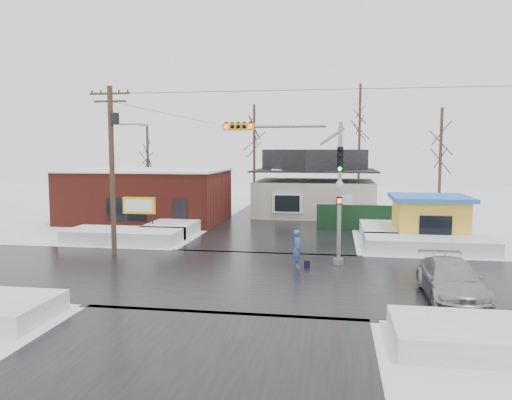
# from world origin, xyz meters

# --- Properties ---
(ground) EXTENTS (120.00, 120.00, 0.00)m
(ground) POSITION_xyz_m (0.00, 0.00, 0.00)
(ground) COLOR white
(ground) RESTS_ON ground
(road_ns) EXTENTS (10.00, 120.00, 0.02)m
(road_ns) POSITION_xyz_m (0.00, 0.00, 0.01)
(road_ns) COLOR black
(road_ns) RESTS_ON ground
(road_ew) EXTENTS (120.00, 10.00, 0.02)m
(road_ew) POSITION_xyz_m (0.00, 0.00, 0.01)
(road_ew) COLOR black
(road_ew) RESTS_ON ground
(snowbank_nw) EXTENTS (7.00, 3.00, 0.80)m
(snowbank_nw) POSITION_xyz_m (-9.00, 7.00, 0.40)
(snowbank_nw) COLOR white
(snowbank_nw) RESTS_ON ground
(snowbank_ne) EXTENTS (7.00, 3.00, 0.80)m
(snowbank_ne) POSITION_xyz_m (9.00, 7.00, 0.40)
(snowbank_ne) COLOR white
(snowbank_ne) RESTS_ON ground
(snowbank_nside_w) EXTENTS (3.00, 8.00, 0.80)m
(snowbank_nside_w) POSITION_xyz_m (-7.00, 12.00, 0.40)
(snowbank_nside_w) COLOR white
(snowbank_nside_w) RESTS_ON ground
(snowbank_nside_e) EXTENTS (3.00, 8.00, 0.80)m
(snowbank_nside_e) POSITION_xyz_m (7.00, 12.00, 0.40)
(snowbank_nside_e) COLOR white
(snowbank_nside_e) RESTS_ON ground
(traffic_signal) EXTENTS (6.05, 0.68, 7.00)m
(traffic_signal) POSITION_xyz_m (2.43, 2.97, 4.54)
(traffic_signal) COLOR gray
(traffic_signal) RESTS_ON ground
(utility_pole) EXTENTS (3.15, 0.44, 9.00)m
(utility_pole) POSITION_xyz_m (-7.93, 3.50, 5.11)
(utility_pole) COLOR #382619
(utility_pole) RESTS_ON ground
(brick_building) EXTENTS (12.20, 8.20, 4.12)m
(brick_building) POSITION_xyz_m (-11.00, 15.99, 2.08)
(brick_building) COLOR maroon
(brick_building) RESTS_ON ground
(marquee_sign) EXTENTS (2.20, 0.21, 2.55)m
(marquee_sign) POSITION_xyz_m (-9.00, 9.49, 1.92)
(marquee_sign) COLOR black
(marquee_sign) RESTS_ON ground
(house) EXTENTS (10.40, 8.40, 5.76)m
(house) POSITION_xyz_m (2.00, 22.00, 2.62)
(house) COLOR #BCB8AA
(house) RESTS_ON ground
(kiosk) EXTENTS (4.60, 4.60, 2.88)m
(kiosk) POSITION_xyz_m (9.50, 9.99, 1.46)
(kiosk) COLOR yellow
(kiosk) RESTS_ON ground
(fence) EXTENTS (8.00, 0.12, 1.80)m
(fence) POSITION_xyz_m (6.50, 14.00, 0.90)
(fence) COLOR black
(fence) RESTS_ON ground
(tree_far_left) EXTENTS (3.00, 3.00, 10.00)m
(tree_far_left) POSITION_xyz_m (-4.00, 26.00, 7.95)
(tree_far_left) COLOR #332821
(tree_far_left) RESTS_ON ground
(tree_far_mid) EXTENTS (3.00, 3.00, 12.00)m
(tree_far_mid) POSITION_xyz_m (6.00, 28.00, 9.54)
(tree_far_mid) COLOR #332821
(tree_far_mid) RESTS_ON ground
(tree_far_right) EXTENTS (3.00, 3.00, 9.00)m
(tree_far_right) POSITION_xyz_m (12.00, 20.00, 7.16)
(tree_far_right) COLOR #332821
(tree_far_right) RESTS_ON ground
(tree_far_west) EXTENTS (3.00, 3.00, 8.00)m
(tree_far_west) POSITION_xyz_m (-14.00, 24.00, 6.36)
(tree_far_west) COLOR #332821
(tree_far_west) RESTS_ON ground
(pedestrian) EXTENTS (0.54, 0.73, 1.82)m
(pedestrian) POSITION_xyz_m (2.04, 2.03, 0.91)
(pedestrian) COLOR #38559F
(pedestrian) RESTS_ON ground
(car) EXTENTS (2.05, 5.00, 1.45)m
(car) POSITION_xyz_m (8.19, -2.19, 0.72)
(car) COLOR #9EA0A5
(car) RESTS_ON ground
(shopping_bag) EXTENTS (0.29, 0.14, 0.35)m
(shopping_bag) POSITION_xyz_m (2.51, 2.00, 0.17)
(shopping_bag) COLOR black
(shopping_bag) RESTS_ON ground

